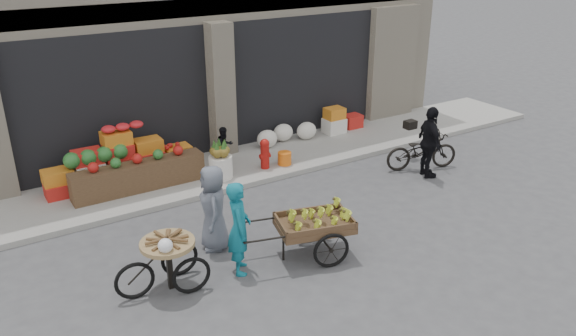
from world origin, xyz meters
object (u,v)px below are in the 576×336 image
pineapple_bin (221,167)px  vendor_woman (239,228)px  bicycle (422,151)px  cyclist (430,142)px  tricycle_cart (168,257)px  vendor_grey (213,208)px  banana_cart (312,222)px  fire_hydrant (265,152)px  seated_person (225,146)px  orange_bucket (285,158)px

pineapple_bin → vendor_woman: (-1.28, -3.37, 0.43)m
bicycle → cyclist: 0.58m
tricycle_cart → vendor_grey: size_ratio=0.93×
pineapple_bin → banana_cart: banana_cart is taller
fire_hydrant → vendor_woman: (-2.38, -3.32, 0.29)m
vendor_woman → bicycle: (5.61, 1.58, -0.35)m
fire_hydrant → seated_person: seated_person is taller
vendor_grey → cyclist: cyclist is taller
fire_hydrant → banana_cart: (-1.13, -3.56, 0.14)m
fire_hydrant → vendor_woman: 4.10m
vendor_woman → orange_bucket: bearing=-18.1°
fire_hydrant → orange_bucket: (0.50, -0.05, -0.23)m
fire_hydrant → cyclist: cyclist is taller
pineapple_bin → vendor_grey: size_ratio=0.34×
pineapple_bin → tricycle_cart: 4.05m
cyclist → banana_cart: bearing=129.1°
cyclist → seated_person: bearing=73.5°
pineapple_bin → fire_hydrant: fire_hydrant is taller
cyclist → tricycle_cart: bearing=119.3°
vendor_woman → tricycle_cart: bearing=106.5°
vendor_grey → bicycle: vendor_grey is taller
vendor_grey → cyclist: 5.44m
pineapple_bin → cyclist: bearing=-27.9°
vendor_woman → cyclist: bearing=-54.3°
seated_person → vendor_grey: 3.52m
seated_person → cyclist: bearing=-46.8°
bicycle → banana_cart: bearing=133.0°
banana_cart → tricycle_cart: tricycle_cart is taller
tricycle_cart → cyclist: (6.57, 1.04, 0.26)m
vendor_woman → vendor_grey: vendor_woman is taller
orange_bucket → vendor_woman: 4.39m
banana_cart → vendor_grey: vendor_grey is taller
banana_cart → bicycle: bicycle is taller
orange_bucket → bicycle: 3.21m
seated_person → fire_hydrant: bearing=-52.9°
banana_cart → cyclist: size_ratio=1.38×
vendor_grey → bicycle: size_ratio=0.90×
seated_person → banana_cart: size_ratio=0.41×
vendor_grey → tricycle_cart: bearing=-37.7°
orange_bucket → banana_cart: size_ratio=0.14×
seated_person → vendor_grey: size_ratio=0.60×
orange_bucket → banana_cart: (-1.63, -3.51, 0.38)m
bicycle → cyclist: (-0.20, -0.40, 0.37)m
orange_bucket → cyclist: bearing=-39.6°
orange_bucket → vendor_woman: bearing=-131.4°
fire_hydrant → seated_person: (-0.70, 0.65, 0.08)m
orange_bucket → fire_hydrant: bearing=174.3°
bicycle → cyclist: bearing=173.7°
orange_bucket → banana_cart: bearing=-114.9°
fire_hydrant → orange_bucket: bearing=-5.7°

